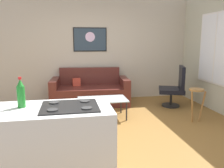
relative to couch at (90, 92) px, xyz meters
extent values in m
cube|color=brown|center=(0.18, -1.93, -0.33)|extent=(6.40, 6.40, 0.04)
cube|color=#BCB19D|center=(0.18, 0.49, 1.09)|extent=(6.40, 0.05, 2.80)
cube|color=#4E1F1A|center=(0.00, -0.04, -0.08)|extent=(1.64, 1.02, 0.46)
cube|color=#4E1F1A|center=(0.03, 0.33, 0.38)|extent=(1.59, 0.28, 0.45)
cube|color=#4E1F1A|center=(-0.88, 0.02, 0.03)|extent=(0.25, 0.92, 0.67)
cube|color=#4E1F1A|center=(0.88, -0.11, 0.03)|extent=(0.25, 0.92, 0.67)
cube|color=#BA3D2B|center=(-0.34, 0.15, 0.25)|extent=(0.21, 0.13, 0.20)
cube|color=silver|center=(0.15, -1.16, 0.10)|extent=(1.01, 0.61, 0.02)
cylinder|color=#232326|center=(-0.30, -1.42, -0.11)|extent=(0.03, 0.03, 0.39)
cylinder|color=#232326|center=(0.61, -1.42, -0.11)|extent=(0.03, 0.03, 0.39)
cylinder|color=#232326|center=(-0.30, -0.90, -0.11)|extent=(0.03, 0.03, 0.39)
cylinder|color=#232326|center=(0.61, -0.90, -0.11)|extent=(0.03, 0.03, 0.39)
cylinder|color=black|center=(1.95, -0.60, -0.29)|extent=(0.43, 0.43, 0.04)
cylinder|color=black|center=(1.95, -0.60, -0.08)|extent=(0.06, 0.06, 0.38)
cube|color=black|center=(1.95, -0.60, 0.10)|extent=(0.77, 0.79, 0.10)
cube|color=black|center=(2.17, -0.68, 0.43)|extent=(0.29, 0.61, 0.55)
cylinder|color=olive|center=(1.96, -1.71, 0.35)|extent=(0.29, 0.29, 0.03)
cylinder|color=olive|center=(1.96, -1.59, 0.01)|extent=(0.04, 0.12, 0.64)
cylinder|color=olive|center=(1.85, -1.77, 0.01)|extent=(0.12, 0.09, 0.64)
cylinder|color=olive|center=(2.07, -1.77, 0.01)|extent=(0.12, 0.09, 0.64)
cube|color=silver|center=(-0.77, -3.38, 0.16)|extent=(1.38, 0.72, 0.92)
cube|color=black|center=(-0.53, -3.38, 0.62)|extent=(0.60, 0.52, 0.01)
cylinder|color=#2D2D2D|center=(-0.70, -3.52, 0.64)|extent=(0.11, 0.11, 0.01)
cylinder|color=#2D2D2D|center=(-0.36, -3.52, 0.64)|extent=(0.11, 0.11, 0.01)
cylinder|color=#2D2D2D|center=(-0.70, -3.24, 0.64)|extent=(0.11, 0.11, 0.01)
cylinder|color=#2D2D2D|center=(-0.36, -3.24, 0.64)|extent=(0.11, 0.11, 0.01)
cylinder|color=#22852B|center=(-1.03, -3.30, 0.73)|extent=(0.08, 0.08, 0.23)
cone|color=#22852B|center=(-1.03, -3.30, 0.88)|extent=(0.07, 0.07, 0.07)
cylinder|color=red|center=(-1.03, -3.30, 0.93)|extent=(0.03, 0.03, 0.03)
cube|color=black|center=(0.06, 0.45, 1.33)|extent=(0.89, 0.01, 0.63)
cube|color=#2D3E4C|center=(0.06, 0.45, 1.33)|extent=(0.84, 0.02, 0.58)
cylinder|color=silver|center=(0.06, 0.43, 1.40)|extent=(0.25, 0.01, 0.25)
cube|color=silver|center=(2.77, -1.03, 1.13)|extent=(0.02, 1.24, 1.62)
cube|color=white|center=(2.76, -1.03, 1.13)|extent=(0.01, 1.16, 1.54)
cube|color=silver|center=(2.76, -1.03, 1.13)|extent=(0.01, 0.04, 1.54)
camera|label=1|loc=(-0.53, -5.80, 1.32)|focal=37.07mm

